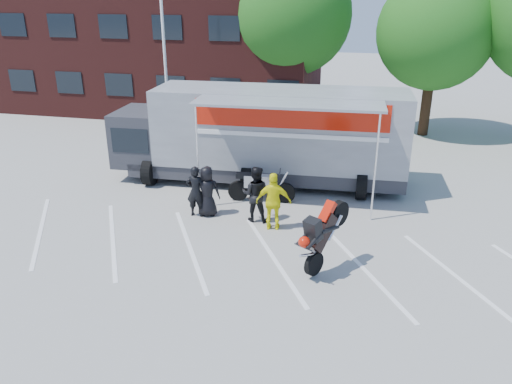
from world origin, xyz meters
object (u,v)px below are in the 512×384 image
at_px(tree_left, 292,15).
at_px(transporter_truck, 266,182).
at_px(flagpole, 169,33).
at_px(spectator_leather_b, 196,191).
at_px(spectator_leather_c, 256,194).
at_px(stunt_bike_rider, 330,267).
at_px(tree_mid, 436,32).
at_px(spectator_hivis, 274,202).
at_px(parked_motorcycle, 262,201).
at_px(spectator_leather_a, 207,191).

bearing_deg(tree_left, transporter_truck, -85.35).
distance_m(flagpole, transporter_truck, 7.88).
height_order(spectator_leather_b, spectator_leather_c, spectator_leather_c).
distance_m(spectator_leather_b, spectator_leather_c, 1.93).
height_order(transporter_truck, stunt_bike_rider, transporter_truck).
distance_m(tree_left, tree_mid, 7.10).
height_order(tree_mid, stunt_bike_rider, tree_mid).
bearing_deg(tree_left, flagpole, -125.28).
distance_m(tree_left, spectator_hivis, 14.17).
xyz_separation_m(parked_motorcycle, spectator_leather_a, (-1.43, -1.50, 0.82)).
bearing_deg(transporter_truck, tree_mid, 50.21).
distance_m(parked_motorcycle, spectator_leather_c, 1.78).
height_order(flagpole, tree_left, tree_left).
bearing_deg(parked_motorcycle, tree_mid, -36.82).
distance_m(spectator_leather_b, spectator_hivis, 2.62).
relative_size(stunt_bike_rider, spectator_leather_b, 1.22).
bearing_deg(tree_left, parked_motorcycle, -84.83).
height_order(stunt_bike_rider, spectator_leather_c, spectator_leather_c).
distance_m(flagpole, spectator_hivis, 10.34).
height_order(tree_mid, transporter_truck, tree_mid).
bearing_deg(spectator_hivis, stunt_bike_rider, 128.09).
distance_m(flagpole, tree_mid, 12.31).
bearing_deg(spectator_leather_a, tree_left, -102.33).
relative_size(spectator_leather_a, spectator_hivis, 0.92).
distance_m(transporter_truck, spectator_leather_c, 3.55).
xyz_separation_m(tree_mid, stunt_bike_rider, (-3.25, -14.13, -4.94)).
relative_size(transporter_truck, spectator_leather_c, 6.17).
xyz_separation_m(transporter_truck, spectator_hivis, (1.08, -3.87, 0.89)).
relative_size(flagpole, spectator_hivis, 4.47).
bearing_deg(tree_mid, spectator_hivis, -112.84).
bearing_deg(spectator_leather_a, flagpole, -70.94).
height_order(tree_left, stunt_bike_rider, tree_left).
bearing_deg(tree_mid, parked_motorcycle, -120.24).
relative_size(stunt_bike_rider, spectator_hivis, 1.15).
height_order(flagpole, spectator_leather_a, flagpole).
bearing_deg(parked_motorcycle, tree_left, -1.40).
relative_size(tree_left, parked_motorcycle, 3.68).
relative_size(parked_motorcycle, spectator_leather_a, 1.43).
distance_m(spectator_leather_a, spectator_leather_c, 1.59).
height_order(parked_motorcycle, spectator_leather_a, spectator_leather_a).
distance_m(parked_motorcycle, stunt_bike_rider, 4.73).
bearing_deg(spectator_leather_b, flagpole, -65.48).
distance_m(flagpole, spectator_leather_a, 8.85).
relative_size(flagpole, tree_left, 0.93).
height_order(transporter_truck, spectator_leather_a, transporter_truck).
distance_m(parked_motorcycle, spectator_leather_a, 2.23).
relative_size(flagpole, spectator_leather_a, 4.86).
xyz_separation_m(tree_mid, spectator_leather_b, (-7.75, -11.89, -4.11)).
height_order(tree_mid, parked_motorcycle, tree_mid).
xyz_separation_m(tree_left, spectator_leather_c, (1.17, -12.79, -4.67)).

